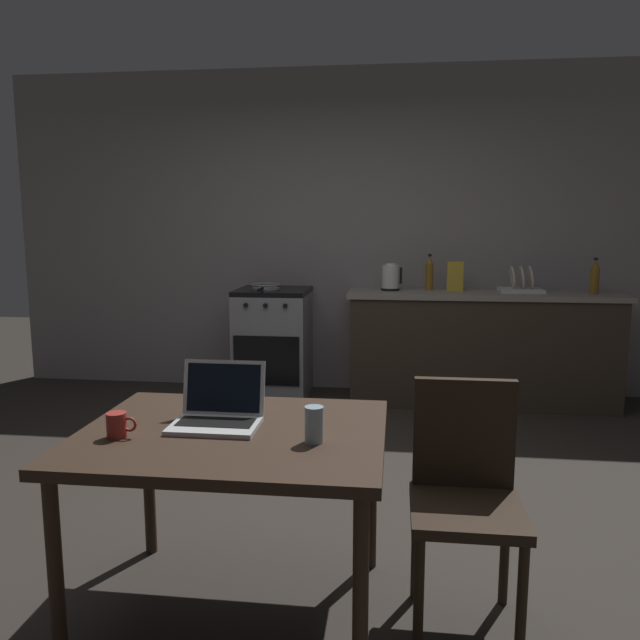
{
  "coord_description": "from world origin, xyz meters",
  "views": [
    {
      "loc": [
        0.53,
        -3.08,
        1.47
      ],
      "look_at": [
        0.06,
        0.8,
        0.86
      ],
      "focal_mm": 35.19,
      "sensor_mm": 36.0,
      "label": 1
    }
  ],
  "objects_px": {
    "coffee_mug": "(117,425)",
    "drinking_glass": "(314,424)",
    "dining_table": "(233,449)",
    "chair": "(465,486)",
    "stove_oven": "(273,343)",
    "electric_kettle": "(391,278)",
    "bottle_b": "(429,273)",
    "frying_pan": "(265,286)",
    "cereal_box": "(455,276)",
    "dish_rack": "(521,286)",
    "bottle": "(595,277)",
    "laptop": "(218,413)"
  },
  "relations": [
    {
      "from": "laptop",
      "to": "dining_table",
      "type": "bearing_deg",
      "value": -33.06
    },
    {
      "from": "electric_kettle",
      "to": "dish_rack",
      "type": "distance_m",
      "value": 1.04
    },
    {
      "from": "coffee_mug",
      "to": "dish_rack",
      "type": "distance_m",
      "value": 3.71
    },
    {
      "from": "chair",
      "to": "dish_rack",
      "type": "height_order",
      "value": "dish_rack"
    },
    {
      "from": "coffee_mug",
      "to": "drinking_glass",
      "type": "distance_m",
      "value": 0.69
    },
    {
      "from": "bottle_b",
      "to": "frying_pan",
      "type": "bearing_deg",
      "value": -175.44
    },
    {
      "from": "frying_pan",
      "to": "coffee_mug",
      "type": "distance_m",
      "value": 3.13
    },
    {
      "from": "coffee_mug",
      "to": "bottle_b",
      "type": "relative_size",
      "value": 0.37
    },
    {
      "from": "bottle",
      "to": "cereal_box",
      "type": "relative_size",
      "value": 1.17
    },
    {
      "from": "laptop",
      "to": "cereal_box",
      "type": "xyz_separation_m",
      "value": [
        1.13,
        2.99,
        0.27
      ]
    },
    {
      "from": "frying_pan",
      "to": "cereal_box",
      "type": "distance_m",
      "value": 1.57
    },
    {
      "from": "coffee_mug",
      "to": "bottle_b",
      "type": "height_order",
      "value": "bottle_b"
    },
    {
      "from": "dish_rack",
      "to": "drinking_glass",
      "type": "bearing_deg",
      "value": -112.08
    },
    {
      "from": "coffee_mug",
      "to": "electric_kettle",
      "type": "bearing_deg",
      "value": 73.78
    },
    {
      "from": "bottle",
      "to": "cereal_box",
      "type": "distance_m",
      "value": 1.07
    },
    {
      "from": "electric_kettle",
      "to": "dining_table",
      "type": "bearing_deg",
      "value": -100.04
    },
    {
      "from": "stove_oven",
      "to": "coffee_mug",
      "type": "distance_m",
      "value": 3.16
    },
    {
      "from": "stove_oven",
      "to": "electric_kettle",
      "type": "relative_size",
      "value": 4.1
    },
    {
      "from": "dining_table",
      "to": "dish_rack",
      "type": "distance_m",
      "value": 3.42
    },
    {
      "from": "chair",
      "to": "electric_kettle",
      "type": "distance_m",
      "value": 2.99
    },
    {
      "from": "electric_kettle",
      "to": "frying_pan",
      "type": "bearing_deg",
      "value": -178.44
    },
    {
      "from": "electric_kettle",
      "to": "stove_oven",
      "type": "bearing_deg",
      "value": -179.86
    },
    {
      "from": "dining_table",
      "to": "electric_kettle",
      "type": "xyz_separation_m",
      "value": [
        0.53,
        3.02,
        0.37
      ]
    },
    {
      "from": "laptop",
      "to": "stove_oven",
      "type": "bearing_deg",
      "value": 100.71
    },
    {
      "from": "dining_table",
      "to": "drinking_glass",
      "type": "bearing_deg",
      "value": -16.54
    },
    {
      "from": "coffee_mug",
      "to": "drinking_glass",
      "type": "relative_size",
      "value": 0.86
    },
    {
      "from": "coffee_mug",
      "to": "bottle",
      "type": "bearing_deg",
      "value": 51.05
    },
    {
      "from": "drinking_glass",
      "to": "bottle_b",
      "type": "xyz_separation_m",
      "value": [
        0.54,
        3.19,
        0.27
      ]
    },
    {
      "from": "bottle",
      "to": "dining_table",
      "type": "bearing_deg",
      "value": -125.56
    },
    {
      "from": "stove_oven",
      "to": "dining_table",
      "type": "xyz_separation_m",
      "value": [
        0.45,
        -3.02,
        0.19
      ]
    },
    {
      "from": "laptop",
      "to": "coffee_mug",
      "type": "bearing_deg",
      "value": -146.61
    },
    {
      "from": "electric_kettle",
      "to": "dish_rack",
      "type": "relative_size",
      "value": 0.66
    },
    {
      "from": "laptop",
      "to": "bottle",
      "type": "xyz_separation_m",
      "value": [
        2.19,
        2.92,
        0.28
      ]
    },
    {
      "from": "laptop",
      "to": "drinking_glass",
      "type": "relative_size",
      "value": 2.53
    },
    {
      "from": "dining_table",
      "to": "frying_pan",
      "type": "relative_size",
      "value": 2.59
    },
    {
      "from": "stove_oven",
      "to": "coffee_mug",
      "type": "xyz_separation_m",
      "value": [
        0.07,
        -3.15,
        0.31
      ]
    },
    {
      "from": "electric_kettle",
      "to": "frying_pan",
      "type": "distance_m",
      "value": 1.05
    },
    {
      "from": "drinking_glass",
      "to": "laptop",
      "type": "bearing_deg",
      "value": 159.33
    },
    {
      "from": "laptop",
      "to": "electric_kettle",
      "type": "height_order",
      "value": "electric_kettle"
    },
    {
      "from": "cereal_box",
      "to": "dish_rack",
      "type": "bearing_deg",
      "value": -2.21
    },
    {
      "from": "dining_table",
      "to": "cereal_box",
      "type": "xyz_separation_m",
      "value": [
        1.06,
        3.04,
        0.39
      ]
    },
    {
      "from": "chair",
      "to": "coffee_mug",
      "type": "relative_size",
      "value": 8.19
    },
    {
      "from": "frying_pan",
      "to": "electric_kettle",
      "type": "bearing_deg",
      "value": 1.56
    },
    {
      "from": "coffee_mug",
      "to": "cereal_box",
      "type": "distance_m",
      "value": 3.49
    },
    {
      "from": "bottle",
      "to": "drinking_glass",
      "type": "relative_size",
      "value": 2.24
    },
    {
      "from": "laptop",
      "to": "cereal_box",
      "type": "bearing_deg",
      "value": 72.78
    },
    {
      "from": "coffee_mug",
      "to": "stove_oven",
      "type": "bearing_deg",
      "value": 91.24
    },
    {
      "from": "chair",
      "to": "bottle",
      "type": "xyz_separation_m",
      "value": [
        1.27,
        2.88,
        0.54
      ]
    },
    {
      "from": "frying_pan",
      "to": "coffee_mug",
      "type": "xyz_separation_m",
      "value": [
        0.13,
        -3.12,
        -0.17
      ]
    },
    {
      "from": "dish_rack",
      "to": "bottle_b",
      "type": "relative_size",
      "value": 1.15
    }
  ]
}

